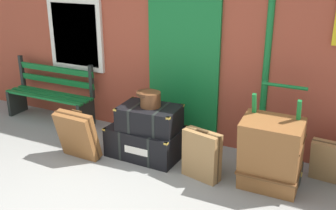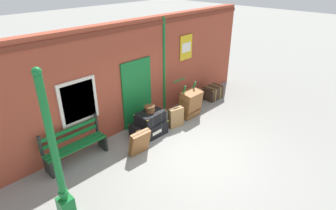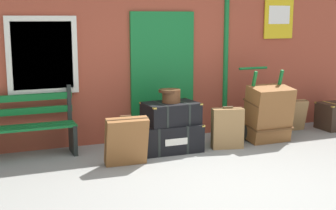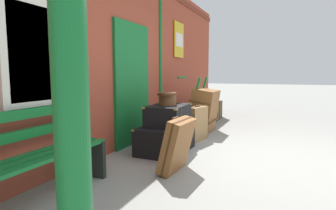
{
  "view_description": "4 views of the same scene",
  "coord_description": "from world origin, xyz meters",
  "px_view_note": "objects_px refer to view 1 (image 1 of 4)",
  "views": [
    {
      "loc": [
        2.34,
        -2.66,
        2.6
      ],
      "look_at": [
        0.22,
        1.62,
        0.84
      ],
      "focal_mm": 42.33,
      "sensor_mm": 36.0,
      "label": 1
    },
    {
      "loc": [
        -4.86,
        -3.59,
        4.47
      ],
      "look_at": [
        0.57,
        1.61,
        0.76
      ],
      "focal_mm": 29.76,
      "sensor_mm": 36.0,
      "label": 2
    },
    {
      "loc": [
        -2.8,
        -4.8,
        2.01
      ],
      "look_at": [
        -0.07,
        1.87,
        0.67
      ],
      "focal_mm": 50.69,
      "sensor_mm": 36.0,
      "label": 3
    },
    {
      "loc": [
        -4.15,
        -0.05,
        1.24
      ],
      "look_at": [
        0.43,
        1.91,
        0.68
      ],
      "focal_mm": 29.82,
      "sensor_mm": 36.0,
      "label": 4
    }
  ],
  "objects_px": {
    "steamer_trunk_middle": "(150,118)",
    "suitcase_slate": "(77,135)",
    "large_brown_trunk": "(270,154)",
    "porters_trolley": "(272,163)",
    "round_hatbox": "(150,98)",
    "platform_bench": "(51,94)",
    "suitcase_beige": "(202,155)",
    "steamer_trunk_base": "(146,141)"
  },
  "relations": [
    {
      "from": "steamer_trunk_middle",
      "to": "suitcase_slate",
      "type": "xyz_separation_m",
      "value": [
        -0.86,
        -0.49,
        -0.24
      ]
    },
    {
      "from": "large_brown_trunk",
      "to": "suitcase_slate",
      "type": "bearing_deg",
      "value": -171.71
    },
    {
      "from": "porters_trolley",
      "to": "large_brown_trunk",
      "type": "bearing_deg",
      "value": -90.0
    },
    {
      "from": "round_hatbox",
      "to": "platform_bench",
      "type": "bearing_deg",
      "value": 168.04
    },
    {
      "from": "suitcase_slate",
      "to": "porters_trolley",
      "type": "bearing_deg",
      "value": 12.2
    },
    {
      "from": "steamer_trunk_middle",
      "to": "suitcase_beige",
      "type": "bearing_deg",
      "value": -14.63
    },
    {
      "from": "suitcase_beige",
      "to": "platform_bench",
      "type": "bearing_deg",
      "value": 167.02
    },
    {
      "from": "round_hatbox",
      "to": "suitcase_beige",
      "type": "relative_size",
      "value": 0.5
    },
    {
      "from": "round_hatbox",
      "to": "suitcase_slate",
      "type": "bearing_deg",
      "value": -149.82
    },
    {
      "from": "platform_bench",
      "to": "large_brown_trunk",
      "type": "height_order",
      "value": "platform_bench"
    },
    {
      "from": "steamer_trunk_middle",
      "to": "porters_trolley",
      "type": "height_order",
      "value": "porters_trolley"
    },
    {
      "from": "steamer_trunk_base",
      "to": "porters_trolley",
      "type": "distance_m",
      "value": 1.75
    },
    {
      "from": "steamer_trunk_base",
      "to": "large_brown_trunk",
      "type": "distance_m",
      "value": 1.77
    },
    {
      "from": "suitcase_beige",
      "to": "steamer_trunk_middle",
      "type": "bearing_deg",
      "value": 165.37
    },
    {
      "from": "large_brown_trunk",
      "to": "suitcase_slate",
      "type": "relative_size",
      "value": 1.32
    },
    {
      "from": "steamer_trunk_middle",
      "to": "large_brown_trunk",
      "type": "height_order",
      "value": "large_brown_trunk"
    },
    {
      "from": "steamer_trunk_middle",
      "to": "porters_trolley",
      "type": "relative_size",
      "value": 0.71
    },
    {
      "from": "round_hatbox",
      "to": "suitcase_beige",
      "type": "height_order",
      "value": "round_hatbox"
    },
    {
      "from": "platform_bench",
      "to": "steamer_trunk_middle",
      "type": "bearing_deg",
      "value": -12.33
    },
    {
      "from": "round_hatbox",
      "to": "porters_trolley",
      "type": "bearing_deg",
      "value": 1.59
    },
    {
      "from": "steamer_trunk_base",
      "to": "suitcase_slate",
      "type": "bearing_deg",
      "value": -147.55
    },
    {
      "from": "suitcase_slate",
      "to": "platform_bench",
      "type": "bearing_deg",
      "value": 143.79
    },
    {
      "from": "suitcase_slate",
      "to": "large_brown_trunk",
      "type": "bearing_deg",
      "value": 8.29
    },
    {
      "from": "large_brown_trunk",
      "to": "platform_bench",
      "type": "bearing_deg",
      "value": 171.22
    },
    {
      "from": "round_hatbox",
      "to": "large_brown_trunk",
      "type": "distance_m",
      "value": 1.72
    },
    {
      "from": "platform_bench",
      "to": "large_brown_trunk",
      "type": "bearing_deg",
      "value": -8.78
    },
    {
      "from": "porters_trolley",
      "to": "suitcase_slate",
      "type": "bearing_deg",
      "value": -167.8
    },
    {
      "from": "steamer_trunk_middle",
      "to": "large_brown_trunk",
      "type": "relative_size",
      "value": 0.9
    },
    {
      "from": "steamer_trunk_middle",
      "to": "large_brown_trunk",
      "type": "distance_m",
      "value": 1.68
    },
    {
      "from": "round_hatbox",
      "to": "suitcase_slate",
      "type": "relative_size",
      "value": 0.47
    },
    {
      "from": "porters_trolley",
      "to": "steamer_trunk_base",
      "type": "bearing_deg",
      "value": -178.45
    },
    {
      "from": "steamer_trunk_base",
      "to": "steamer_trunk_middle",
      "type": "relative_size",
      "value": 1.22
    },
    {
      "from": "platform_bench",
      "to": "suitcase_beige",
      "type": "xyz_separation_m",
      "value": [
        3.03,
        -0.7,
        -0.13
      ]
    },
    {
      "from": "round_hatbox",
      "to": "large_brown_trunk",
      "type": "height_order",
      "value": "round_hatbox"
    },
    {
      "from": "platform_bench",
      "to": "suitcase_beige",
      "type": "bearing_deg",
      "value": -12.98
    },
    {
      "from": "steamer_trunk_base",
      "to": "large_brown_trunk",
      "type": "height_order",
      "value": "large_brown_trunk"
    },
    {
      "from": "large_brown_trunk",
      "to": "suitcase_slate",
      "type": "distance_m",
      "value": 2.56
    },
    {
      "from": "platform_bench",
      "to": "suitcase_beige",
      "type": "height_order",
      "value": "platform_bench"
    },
    {
      "from": "suitcase_beige",
      "to": "steamer_trunk_base",
      "type": "bearing_deg",
      "value": 165.71
    },
    {
      "from": "platform_bench",
      "to": "steamer_trunk_base",
      "type": "distance_m",
      "value": 2.16
    },
    {
      "from": "steamer_trunk_middle",
      "to": "platform_bench",
      "type": "bearing_deg",
      "value": 167.67
    },
    {
      "from": "steamer_trunk_middle",
      "to": "large_brown_trunk",
      "type": "bearing_deg",
      "value": -4.06
    }
  ]
}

